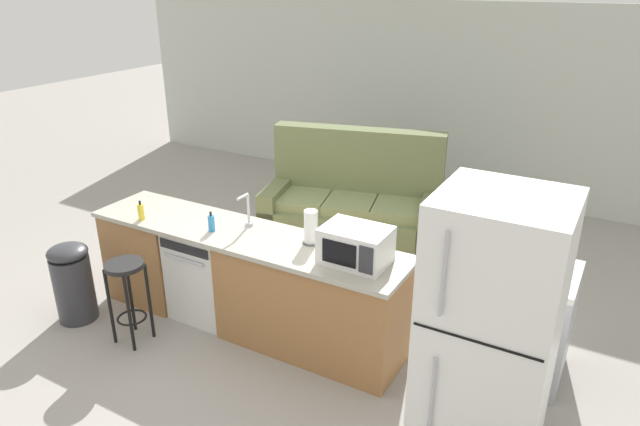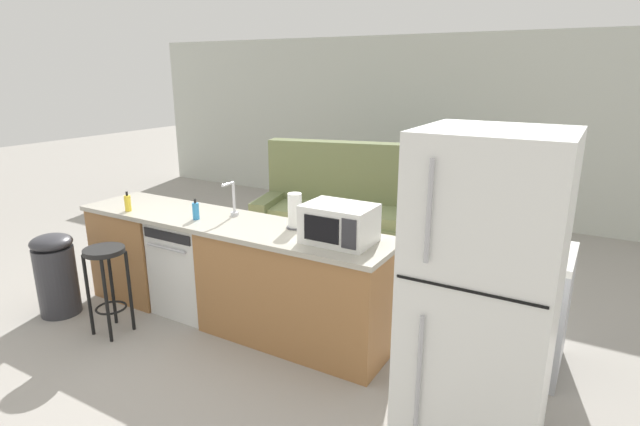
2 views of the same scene
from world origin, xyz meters
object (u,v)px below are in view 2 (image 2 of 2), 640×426
object	(u,v)px
bar_stool	(107,272)
soap_bottle	(196,211)
trash_bin	(56,274)
couch	(344,216)
refrigerator	(481,305)
dishwasher	(195,265)
stove_range	(510,304)
paper_towel_roll	(295,211)
kettle	(490,236)
microwave	(339,224)
dish_soap_bottle	(128,203)

from	to	relation	value
bar_stool	soap_bottle	bearing A→B (deg)	52.05
trash_bin	couch	world-z (taller)	couch
refrigerator	bar_stool	bearing A→B (deg)	-177.47
dishwasher	bar_stool	world-z (taller)	dishwasher
stove_range	paper_towel_roll	world-z (taller)	paper_towel_roll
dishwasher	kettle	bearing A→B (deg)	9.85
paper_towel_roll	trash_bin	world-z (taller)	paper_towel_roll
microwave	couch	world-z (taller)	couch
dishwasher	kettle	size ratio (longest dim) A/B	4.10
stove_range	soap_bottle	size ratio (longest dim) A/B	5.11
stove_range	couch	xyz separation A→B (m)	(-2.20, 1.57, -0.06)
refrigerator	dish_soap_bottle	distance (m)	3.17
stove_range	couch	distance (m)	2.70
soap_bottle	bar_stool	world-z (taller)	soap_bottle
dish_soap_bottle	couch	xyz separation A→B (m)	(0.95, 2.33, -0.58)
trash_bin	refrigerator	bearing A→B (deg)	2.19
stove_range	dish_soap_bottle	xyz separation A→B (m)	(-3.15, -0.76, 0.52)
stove_range	dish_soap_bottle	bearing A→B (deg)	-166.44
couch	paper_towel_roll	bearing A→B (deg)	-73.32
stove_range	trash_bin	world-z (taller)	stove_range
bar_stool	trash_bin	xyz separation A→B (m)	(-0.70, -0.01, -0.16)
refrigerator	soap_bottle	distance (m)	2.49
stove_range	microwave	world-z (taller)	microwave
refrigerator	microwave	distance (m)	1.27
kettle	trash_bin	size ratio (longest dim) A/B	0.28
refrigerator	couch	bearing A→B (deg)	129.48
refrigerator	kettle	xyz separation A→B (m)	(-0.17, 0.97, 0.07)
paper_towel_roll	dish_soap_bottle	world-z (taller)	paper_towel_roll
paper_towel_roll	dish_soap_bottle	bearing A→B (deg)	-168.00
kettle	stove_range	bearing A→B (deg)	37.16
bar_stool	stove_range	bearing A→B (deg)	22.92
paper_towel_roll	dish_soap_bottle	xyz separation A→B (m)	(-1.55, -0.33, -0.07)
dish_soap_bottle	couch	world-z (taller)	couch
dishwasher	couch	bearing A→B (deg)	79.28
bar_stool	refrigerator	bearing A→B (deg)	2.53
dishwasher	bar_stool	distance (m)	0.75
stove_range	couch	bearing A→B (deg)	144.45
dish_soap_bottle	kettle	xyz separation A→B (m)	(2.98, 0.63, 0.01)
dishwasher	paper_towel_roll	bearing A→B (deg)	6.75
dishwasher	dish_soap_bottle	xyz separation A→B (m)	(-0.55, -0.21, 0.55)
microwave	stove_range	bearing A→B (deg)	25.75
refrigerator	paper_towel_roll	distance (m)	1.74
refrigerator	microwave	size ratio (longest dim) A/B	3.68
dish_soap_bottle	trash_bin	distance (m)	0.88
microwave	bar_stool	xyz separation A→B (m)	(-1.76, -0.68, -0.50)
refrigerator	paper_towel_roll	world-z (taller)	refrigerator
microwave	refrigerator	bearing A→B (deg)	-25.69
stove_range	dishwasher	bearing A→B (deg)	-168.09
paper_towel_roll	couch	world-z (taller)	couch
paper_towel_roll	dishwasher	bearing A→B (deg)	-173.25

